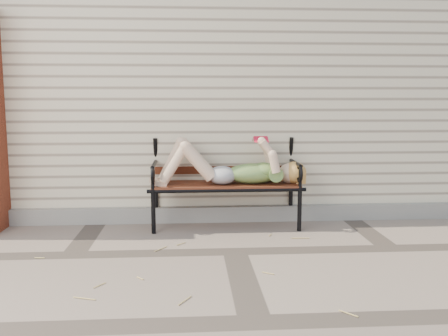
{
  "coord_description": "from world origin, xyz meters",
  "views": [
    {
      "loc": [
        -0.34,
        -3.77,
        1.2
      ],
      "look_at": [
        -0.04,
        0.62,
        0.58
      ],
      "focal_mm": 40.0,
      "sensor_mm": 36.0,
      "label": 1
    }
  ],
  "objects": [
    {
      "name": "reading_woman",
      "position": [
        -0.01,
        0.75,
        0.57
      ],
      "size": [
        1.41,
        0.32,
        0.44
      ],
      "color": "#0B474E",
      "rests_on": "ground"
    },
    {
      "name": "foundation_strip",
      "position": [
        0.0,
        0.97,
        0.07
      ],
      "size": [
        8.0,
        0.1,
        0.15
      ],
      "primitive_type": "cube",
      "color": "gray",
      "rests_on": "ground"
    },
    {
      "name": "house_wall",
      "position": [
        0.0,
        3.0,
        1.5
      ],
      "size": [
        8.0,
        4.0,
        3.0
      ],
      "primitive_type": "cube",
      "color": "beige",
      "rests_on": "ground"
    },
    {
      "name": "straw_scatter",
      "position": [
        -0.99,
        -0.45,
        0.01
      ],
      "size": [
        2.7,
        1.66,
        0.01
      ],
      "color": "tan",
      "rests_on": "ground"
    },
    {
      "name": "garden_bench",
      "position": [
        -0.02,
        0.87,
        0.54
      ],
      "size": [
        1.49,
        0.59,
        0.96
      ],
      "color": "black",
      "rests_on": "ground"
    },
    {
      "name": "ground",
      "position": [
        0.0,
        0.0,
        0.0
      ],
      "size": [
        80.0,
        80.0,
        0.0
      ],
      "primitive_type": "plane",
      "color": "#7C6B5F",
      "rests_on": "ground"
    }
  ]
}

